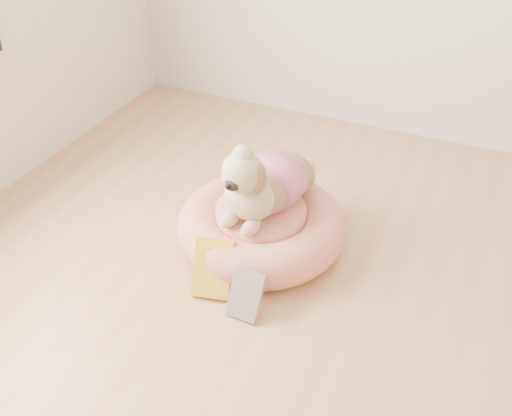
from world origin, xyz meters
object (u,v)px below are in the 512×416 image
at_px(book_yellow, 213,268).
at_px(pet_bed, 261,226).
at_px(book_white, 246,295).
at_px(dog, 263,170).

bearing_deg(book_yellow, pet_bed, 67.36).
bearing_deg(book_white, pet_bed, 107.96).
height_order(pet_bed, book_yellow, book_yellow).
xyz_separation_m(pet_bed, dog, (0.01, 0.00, 0.27)).
bearing_deg(book_white, dog, 106.91).
height_order(book_yellow, book_white, book_yellow).
relative_size(dog, book_white, 2.67).
height_order(dog, book_yellow, dog).
xyz_separation_m(book_yellow, book_white, (0.16, -0.06, -0.02)).
bearing_deg(pet_bed, dog, 30.43).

